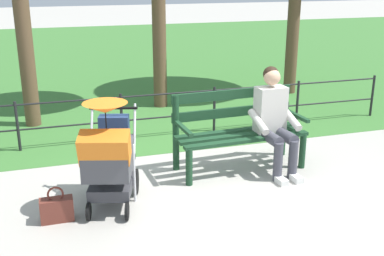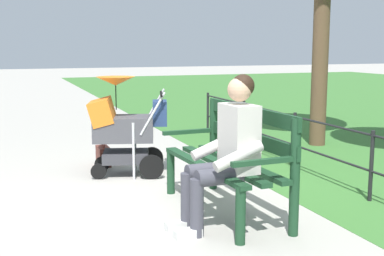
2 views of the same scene
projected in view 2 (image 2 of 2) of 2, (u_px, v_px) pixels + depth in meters
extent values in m
plane|color=#ADA89E|center=(200.00, 197.00, 5.23)|extent=(60.00, 60.00, 0.00)
cube|color=#193D23|center=(239.00, 162.00, 4.74)|extent=(1.60, 0.18, 0.04)
cube|color=#193D23|center=(221.00, 164.00, 4.67)|extent=(1.60, 0.18, 0.04)
cube|color=#193D23|center=(203.00, 166.00, 4.60)|extent=(1.60, 0.18, 0.04)
cube|color=#193D23|center=(249.00, 138.00, 4.75)|extent=(1.60, 0.11, 0.12)
cube|color=#193D23|center=(249.00, 113.00, 4.71)|extent=(1.60, 0.11, 0.12)
cylinder|color=#193D23|center=(240.00, 216.00, 3.95)|extent=(0.08, 0.08, 0.45)
cylinder|color=#193D23|center=(295.00, 178.00, 4.10)|extent=(0.08, 0.08, 0.95)
cube|color=#193D23|center=(264.00, 162.00, 3.96)|extent=(0.08, 0.56, 0.04)
cylinder|color=#193D23|center=(171.00, 172.00, 5.31)|extent=(0.08, 0.08, 0.45)
cylinder|color=#193D23|center=(213.00, 145.00, 5.46)|extent=(0.08, 0.08, 0.95)
cube|color=#193D23|center=(189.00, 132.00, 5.33)|extent=(0.08, 0.56, 0.04)
cylinder|color=#42424C|center=(220.00, 176.00, 4.15)|extent=(0.16, 0.41, 0.14)
cylinder|color=#42424C|center=(209.00, 171.00, 4.34)|extent=(0.16, 0.41, 0.14)
cylinder|color=#42424C|center=(197.00, 208.00, 4.11)|extent=(0.11, 0.11, 0.47)
cylinder|color=#42424C|center=(187.00, 201.00, 4.30)|extent=(0.11, 0.11, 0.47)
cube|color=silver|center=(188.00, 233.00, 4.11)|extent=(0.11, 0.22, 0.07)
cube|color=silver|center=(178.00, 225.00, 4.30)|extent=(0.11, 0.22, 0.07)
cube|color=beige|center=(239.00, 138.00, 4.28)|extent=(0.37, 0.24, 0.56)
cylinder|color=beige|center=(238.00, 156.00, 4.05)|extent=(0.11, 0.43, 0.23)
cylinder|color=beige|center=(214.00, 146.00, 4.45)|extent=(0.11, 0.43, 0.23)
sphere|color=tan|center=(240.00, 90.00, 4.22)|extent=(0.20, 0.20, 0.20)
sphere|color=black|center=(243.00, 86.00, 4.23)|extent=(0.19, 0.19, 0.19)
cylinder|color=black|center=(152.00, 167.00, 5.89)|extent=(0.11, 0.28, 0.28)
cylinder|color=black|center=(152.00, 158.00, 6.34)|extent=(0.11, 0.28, 0.28)
cylinder|color=black|center=(99.00, 171.00, 5.90)|extent=(0.08, 0.18, 0.18)
cylinder|color=black|center=(102.00, 164.00, 6.27)|extent=(0.08, 0.18, 0.18)
cube|color=#38383D|center=(126.00, 156.00, 6.08)|extent=(0.55, 0.62, 0.12)
cylinder|color=silver|center=(134.00, 151.00, 5.85)|extent=(0.03, 0.03, 0.65)
cylinder|color=silver|center=(135.00, 144.00, 6.30)|extent=(0.03, 0.03, 0.65)
cube|color=#47474C|center=(124.00, 129.00, 6.03)|extent=(0.63, 0.78, 0.28)
cube|color=orange|center=(102.00, 112.00, 5.98)|extent=(0.55, 0.43, 0.33)
cylinder|color=black|center=(161.00, 94.00, 6.00)|extent=(0.51, 0.17, 0.03)
cylinder|color=silver|center=(153.00, 114.00, 5.80)|extent=(0.11, 0.29, 0.49)
cylinder|color=silver|center=(153.00, 109.00, 6.25)|extent=(0.11, 0.29, 0.49)
cone|color=orange|center=(116.00, 81.00, 5.94)|extent=(0.54, 0.54, 0.10)
cylinder|color=black|center=(116.00, 97.00, 5.97)|extent=(0.01, 0.01, 0.30)
cube|color=navy|center=(160.00, 113.00, 6.03)|extent=(0.35, 0.24, 0.28)
cube|color=brown|center=(103.00, 156.00, 6.57)|extent=(0.32, 0.14, 0.24)
torus|color=brown|center=(103.00, 143.00, 6.54)|extent=(0.16, 0.02, 0.16)
cylinder|color=black|center=(371.00, 166.00, 5.03)|extent=(0.04, 0.04, 0.70)
cylinder|color=black|center=(294.00, 141.00, 6.34)|extent=(0.04, 0.04, 0.70)
cylinder|color=black|center=(244.00, 125.00, 7.65)|extent=(0.04, 0.04, 0.70)
cylinder|color=black|center=(208.00, 113.00, 8.96)|extent=(0.04, 0.04, 0.70)
cylinder|color=black|center=(329.00, 125.00, 5.64)|extent=(7.07, 0.02, 0.02)
cylinder|color=black|center=(328.00, 157.00, 5.69)|extent=(7.07, 0.02, 0.02)
cylinder|color=brown|center=(321.00, 42.00, 7.70)|extent=(0.24, 0.24, 3.09)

